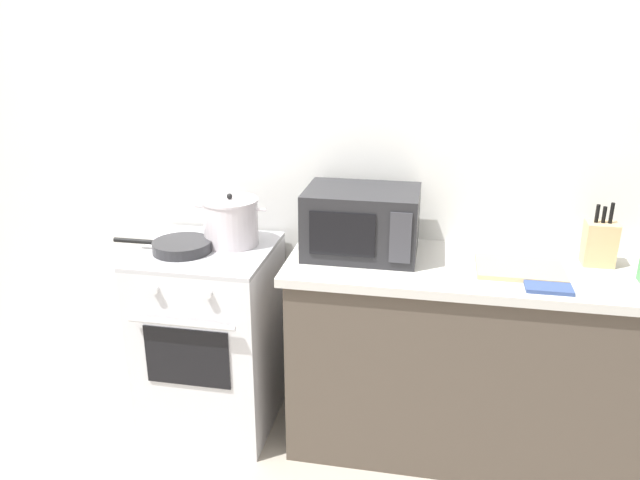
{
  "coord_description": "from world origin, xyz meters",
  "views": [
    {
      "loc": [
        0.68,
        -1.92,
        1.93
      ],
      "look_at": [
        0.19,
        0.6,
        1.0
      ],
      "focal_mm": 34.52,
      "sensor_mm": 36.0,
      "label": 1
    }
  ],
  "objects_px": {
    "stove": "(212,337)",
    "knife_block": "(600,243)",
    "stock_pot": "(231,222)",
    "microwave": "(362,222)",
    "oven_mitt": "(548,286)",
    "cutting_board": "(520,269)",
    "frying_pan": "(181,246)"
  },
  "relations": [
    {
      "from": "stove",
      "to": "knife_block",
      "type": "relative_size",
      "value": 3.29
    },
    {
      "from": "frying_pan",
      "to": "oven_mitt",
      "type": "relative_size",
      "value": 2.61
    },
    {
      "from": "oven_mitt",
      "to": "stock_pot",
      "type": "bearing_deg",
      "value": 169.9
    },
    {
      "from": "stock_pot",
      "to": "cutting_board",
      "type": "relative_size",
      "value": 0.96
    },
    {
      "from": "cutting_board",
      "to": "oven_mitt",
      "type": "distance_m",
      "value": 0.18
    },
    {
      "from": "stove",
      "to": "microwave",
      "type": "bearing_deg",
      "value": 6.34
    },
    {
      "from": "microwave",
      "to": "oven_mitt",
      "type": "bearing_deg",
      "value": -17.03
    },
    {
      "from": "cutting_board",
      "to": "knife_block",
      "type": "distance_m",
      "value": 0.37
    },
    {
      "from": "microwave",
      "to": "knife_block",
      "type": "height_order",
      "value": "microwave"
    },
    {
      "from": "stove",
      "to": "stock_pot",
      "type": "distance_m",
      "value": 0.58
    },
    {
      "from": "stove",
      "to": "oven_mitt",
      "type": "bearing_deg",
      "value": -6.09
    },
    {
      "from": "stove",
      "to": "microwave",
      "type": "height_order",
      "value": "microwave"
    },
    {
      "from": "stock_pot",
      "to": "microwave",
      "type": "xyz_separation_m",
      "value": [
        0.62,
        -0.01,
        0.04
      ]
    },
    {
      "from": "oven_mitt",
      "to": "cutting_board",
      "type": "bearing_deg",
      "value": 119.55
    },
    {
      "from": "microwave",
      "to": "cutting_board",
      "type": "xyz_separation_m",
      "value": [
        0.69,
        -0.08,
        -0.14
      ]
    },
    {
      "from": "knife_block",
      "to": "oven_mitt",
      "type": "relative_size",
      "value": 1.55
    },
    {
      "from": "knife_block",
      "to": "oven_mitt",
      "type": "height_order",
      "value": "knife_block"
    },
    {
      "from": "frying_pan",
      "to": "oven_mitt",
      "type": "xyz_separation_m",
      "value": [
        1.59,
        -0.11,
        -0.02
      ]
    },
    {
      "from": "stock_pot",
      "to": "oven_mitt",
      "type": "distance_m",
      "value": 1.42
    },
    {
      "from": "stock_pot",
      "to": "knife_block",
      "type": "xyz_separation_m",
      "value": [
        1.64,
        0.05,
        -0.01
      ]
    },
    {
      "from": "stove",
      "to": "cutting_board",
      "type": "relative_size",
      "value": 2.56
    },
    {
      "from": "cutting_board",
      "to": "oven_mitt",
      "type": "relative_size",
      "value": 2.0
    },
    {
      "from": "frying_pan",
      "to": "knife_block",
      "type": "height_order",
      "value": "knife_block"
    },
    {
      "from": "stove",
      "to": "cutting_board",
      "type": "bearing_deg",
      "value": 0.05
    },
    {
      "from": "oven_mitt",
      "to": "stove",
      "type": "bearing_deg",
      "value": 173.91
    },
    {
      "from": "frying_pan",
      "to": "knife_block",
      "type": "distance_m",
      "value": 1.85
    },
    {
      "from": "microwave",
      "to": "cutting_board",
      "type": "height_order",
      "value": "microwave"
    },
    {
      "from": "stove",
      "to": "knife_block",
      "type": "bearing_deg",
      "value": 4.65
    },
    {
      "from": "stock_pot",
      "to": "knife_block",
      "type": "bearing_deg",
      "value": 1.8
    },
    {
      "from": "stove",
      "to": "oven_mitt",
      "type": "xyz_separation_m",
      "value": [
        1.49,
        -0.16,
        0.47
      ]
    },
    {
      "from": "cutting_board",
      "to": "knife_block",
      "type": "relative_size",
      "value": 1.29
    },
    {
      "from": "cutting_board",
      "to": "microwave",
      "type": "bearing_deg",
      "value": 173.52
    }
  ]
}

